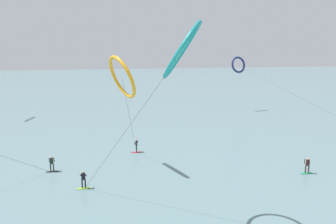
{
  "coord_description": "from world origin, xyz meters",
  "views": [
    {
      "loc": [
        -4.91,
        -0.41,
        12.33
      ],
      "look_at": [
        0.0,
        22.0,
        7.57
      ],
      "focal_mm": 31.54,
      "sensor_mm": 36.0,
      "label": 1
    }
  ],
  "objects_px": {
    "surfer_charcoal": "(52,165)",
    "surfer_emerald": "(307,167)",
    "kite_teal": "(182,50)",
    "surfer_lime": "(84,181)",
    "kite_amber": "(122,77)",
    "kite_navy": "(239,65)",
    "surfer_crimson": "(136,147)"
  },
  "relations": [
    {
      "from": "surfer_lime",
      "to": "surfer_charcoal",
      "type": "bearing_deg",
      "value": 133.47
    },
    {
      "from": "surfer_crimson",
      "to": "kite_amber",
      "type": "height_order",
      "value": "kite_amber"
    },
    {
      "from": "surfer_emerald",
      "to": "kite_teal",
      "type": "distance_m",
      "value": 19.82
    },
    {
      "from": "surfer_lime",
      "to": "kite_navy",
      "type": "height_order",
      "value": "kite_navy"
    },
    {
      "from": "surfer_emerald",
      "to": "surfer_crimson",
      "type": "bearing_deg",
      "value": 1.8
    },
    {
      "from": "kite_amber",
      "to": "surfer_lime",
      "type": "bearing_deg",
      "value": 114.71
    },
    {
      "from": "surfer_charcoal",
      "to": "surfer_emerald",
      "type": "distance_m",
      "value": 26.13
    },
    {
      "from": "kite_teal",
      "to": "kite_navy",
      "type": "xyz_separation_m",
      "value": [
        22.07,
        37.67,
        -2.84
      ]
    },
    {
      "from": "kite_teal",
      "to": "surfer_lime",
      "type": "bearing_deg",
      "value": -117.93
    },
    {
      "from": "kite_amber",
      "to": "kite_navy",
      "type": "relative_size",
      "value": 0.25
    },
    {
      "from": "surfer_lime",
      "to": "kite_teal",
      "type": "height_order",
      "value": "kite_teal"
    },
    {
      "from": "surfer_charcoal",
      "to": "kite_navy",
      "type": "distance_m",
      "value": 42.32
    },
    {
      "from": "surfer_crimson",
      "to": "surfer_emerald",
      "type": "xyz_separation_m",
      "value": [
        16.24,
        -10.12,
        0.0
      ]
    },
    {
      "from": "surfer_emerald",
      "to": "kite_navy",
      "type": "bearing_deg",
      "value": -69.03
    },
    {
      "from": "kite_amber",
      "to": "surfer_crimson",
      "type": "bearing_deg",
      "value": -39.95
    },
    {
      "from": "surfer_lime",
      "to": "kite_amber",
      "type": "height_order",
      "value": "kite_amber"
    },
    {
      "from": "surfer_charcoal",
      "to": "kite_amber",
      "type": "relative_size",
      "value": 0.14
    },
    {
      "from": "surfer_crimson",
      "to": "kite_teal",
      "type": "relative_size",
      "value": 0.12
    },
    {
      "from": "surfer_charcoal",
      "to": "kite_teal",
      "type": "distance_m",
      "value": 19.76
    },
    {
      "from": "surfer_crimson",
      "to": "surfer_lime",
      "type": "relative_size",
      "value": 1.0
    },
    {
      "from": "kite_teal",
      "to": "kite_navy",
      "type": "bearing_deg",
      "value": 168.2
    },
    {
      "from": "surfer_emerald",
      "to": "kite_teal",
      "type": "relative_size",
      "value": 0.12
    },
    {
      "from": "kite_teal",
      "to": "kite_amber",
      "type": "relative_size",
      "value": 1.19
    },
    {
      "from": "kite_amber",
      "to": "kite_navy",
      "type": "height_order",
      "value": "kite_amber"
    },
    {
      "from": "surfer_lime",
      "to": "kite_amber",
      "type": "distance_m",
      "value": 10.53
    },
    {
      "from": "surfer_charcoal",
      "to": "kite_teal",
      "type": "bearing_deg",
      "value": 116.57
    },
    {
      "from": "surfer_emerald",
      "to": "kite_amber",
      "type": "distance_m",
      "value": 20.8
    },
    {
      "from": "surfer_charcoal",
      "to": "kite_amber",
      "type": "distance_m",
      "value": 11.63
    },
    {
      "from": "surfer_charcoal",
      "to": "surfer_emerald",
      "type": "relative_size",
      "value": 1.0
    },
    {
      "from": "surfer_charcoal",
      "to": "kite_teal",
      "type": "height_order",
      "value": "kite_teal"
    },
    {
      "from": "surfer_emerald",
      "to": "kite_teal",
      "type": "xyz_separation_m",
      "value": [
        -14.92,
        -6.06,
        11.56
      ]
    },
    {
      "from": "surfer_lime",
      "to": "kite_teal",
      "type": "distance_m",
      "value": 15.48
    }
  ]
}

